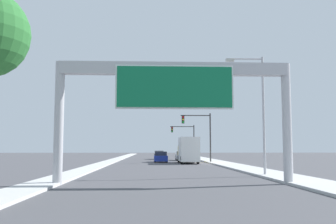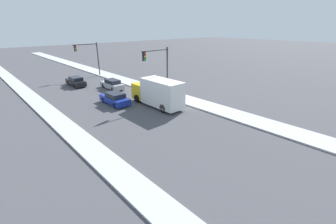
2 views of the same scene
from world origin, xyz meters
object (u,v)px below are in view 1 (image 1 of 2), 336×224
object	(u,v)px
truck_box_primary	(188,150)
traffic_light_near_intersection	(201,130)
car_mid_left	(181,156)
sign_gantry	(174,90)
car_near_left	(161,157)
traffic_light_mid_block	(186,136)
car_near_center	(159,155)
street_lamp_right	(259,105)

from	to	relation	value
truck_box_primary	traffic_light_near_intersection	world-z (taller)	traffic_light_near_intersection
car_mid_left	traffic_light_near_intersection	size ratio (longest dim) A/B	0.70
sign_gantry	traffic_light_near_intersection	distance (m)	30.60
sign_gantry	car_mid_left	size ratio (longest dim) A/B	2.83
car_near_left	car_mid_left	distance (m)	7.69
traffic_light_near_intersection	traffic_light_mid_block	size ratio (longest dim) A/B	1.06
car_near_left	traffic_light_mid_block	xyz separation A→B (m)	(5.30, 17.56, 3.59)
traffic_light_mid_block	traffic_light_near_intersection	bearing A→B (deg)	-89.40
truck_box_primary	traffic_light_near_intersection	xyz separation A→B (m)	(2.01, 1.88, 2.80)
sign_gantry	car_near_left	distance (m)	32.85
sign_gantry	traffic_light_mid_block	distance (m)	50.38
car_near_left	car_near_center	xyz separation A→B (m)	(0.00, 12.51, 0.00)
sign_gantry	traffic_light_near_intersection	size ratio (longest dim) A/B	1.99
car_near_center	truck_box_primary	size ratio (longest dim) A/B	0.60
car_near_center	street_lamp_right	distance (m)	40.01
sign_gantry	truck_box_primary	bearing A→B (deg)	82.93
car_mid_left	truck_box_primary	bearing A→B (deg)	-90.00
traffic_light_near_intersection	traffic_light_mid_block	bearing A→B (deg)	90.60
sign_gantry	car_near_center	world-z (taller)	sign_gantry
street_lamp_right	sign_gantry	bearing A→B (deg)	-138.20
truck_box_primary	traffic_light_near_intersection	bearing A→B (deg)	43.14
sign_gantry	car_mid_left	distance (m)	39.81
car_near_center	traffic_light_mid_block	world-z (taller)	traffic_light_mid_block
car_near_center	street_lamp_right	xyz separation A→B (m)	(6.50, -39.23, 4.45)
sign_gantry	truck_box_primary	distance (m)	28.66
truck_box_primary	car_near_left	bearing A→B (deg)	129.04
car_near_center	truck_box_primary	world-z (taller)	truck_box_primary
traffic_light_mid_block	car_near_center	bearing A→B (deg)	-136.34
car_mid_left	traffic_light_near_intersection	bearing A→B (deg)	-77.81
street_lamp_right	traffic_light_near_intersection	bearing A→B (deg)	92.34
traffic_light_mid_block	street_lamp_right	bearing A→B (deg)	-88.45
sign_gantry	traffic_light_mid_block	world-z (taller)	sign_gantry
sign_gantry	street_lamp_right	size ratio (longest dim) A/B	1.54
car_near_center	car_mid_left	bearing A→B (deg)	-58.25
car_mid_left	street_lamp_right	bearing A→B (deg)	-84.89
car_mid_left	street_lamp_right	size ratio (longest dim) A/B	0.54
car_near_center	street_lamp_right	size ratio (longest dim) A/B	0.53
traffic_light_mid_block	street_lamp_right	world-z (taller)	street_lamp_right
truck_box_primary	street_lamp_right	world-z (taller)	street_lamp_right
car_near_center	traffic_light_mid_block	xyz separation A→B (m)	(5.30, 5.06, 3.58)
car_near_left	car_mid_left	xyz separation A→B (m)	(3.50, 6.85, -0.01)
sign_gantry	traffic_light_mid_block	bearing A→B (deg)	83.96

